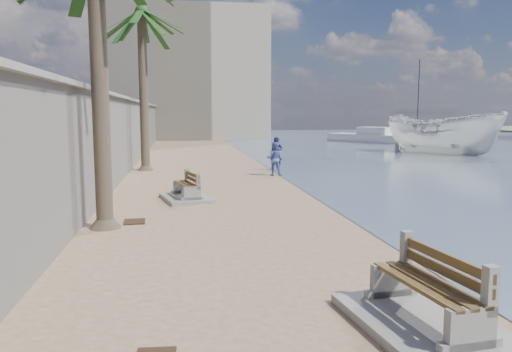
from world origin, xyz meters
TOP-DOWN VIEW (x-y plane):
  - ground_plane at (0.00, 0.00)m, footprint 140.00×140.00m
  - seawall at (-5.20, 20.00)m, footprint 0.45×70.00m
  - wall_cap at (-5.20, 20.00)m, footprint 0.80×70.00m
  - end_building at (-2.00, 52.00)m, footprint 18.00×12.00m
  - bench_near at (0.72, -0.09)m, footprint 1.92×2.60m
  - bench_far at (-2.32, 10.48)m, footprint 1.86×2.36m
  - palm_back at (-4.23, 19.41)m, footprint 5.00×5.00m
  - streetlight at (-5.10, 12.00)m, footprint 0.28×0.28m
  - person_a at (2.27, 18.45)m, footprint 0.83×0.73m
  - person_b at (1.80, 16.45)m, footprint 0.98×0.86m
  - boat_cruiser at (15.75, 26.66)m, footprint 4.60×4.63m
  - yacht_far at (15.63, 40.74)m, footprint 6.43×7.96m
  - sailboat_west at (26.35, 51.83)m, footprint 7.57×2.81m
  - debris_c at (-3.72, 7.23)m, footprint 0.59×0.72m

SIDE VIEW (x-z plane):
  - ground_plane at x=0.00m, z-range 0.00..0.00m
  - debris_c at x=-3.72m, z-range 0.00..0.03m
  - sailboat_west at x=26.35m, z-range -4.37..4.99m
  - yacht_far at x=15.63m, z-range -0.40..1.10m
  - bench_far at x=-2.32m, z-range -0.05..0.82m
  - bench_near at x=0.72m, z-range -0.06..0.95m
  - person_b at x=1.80m, z-range 0.00..1.71m
  - person_a at x=2.27m, z-range 0.00..1.93m
  - boat_cruiser at x=15.75m, z-range -0.40..3.48m
  - seawall at x=-5.20m, z-range 0.00..3.50m
  - wall_cap at x=-5.20m, z-range 3.49..3.61m
  - streetlight at x=-5.10m, z-range 4.08..9.21m
  - end_building at x=-2.00m, z-range 0.00..14.00m
  - palm_back at x=-4.23m, z-range 3.30..11.96m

